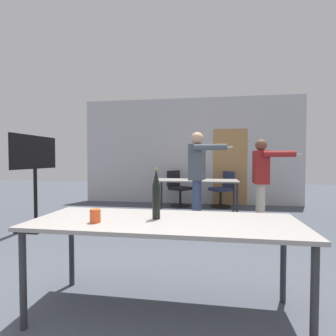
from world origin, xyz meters
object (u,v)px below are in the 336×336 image
at_px(person_right_polo, 198,169).
at_px(office_chair_far_right, 178,189).
at_px(person_far_watching, 261,174).
at_px(beer_bottle, 156,195).
at_px(drink_cup, 95,216).
at_px(tv_screen, 35,170).
at_px(office_chair_mid_tucked, 223,190).

xyz_separation_m(person_right_polo, office_chair_far_right, (-0.60, 1.90, -0.62)).
height_order(person_far_watching, beer_bottle, person_far_watching).
bearing_deg(drink_cup, tv_screen, 133.26).
bearing_deg(person_far_watching, office_chair_far_right, -132.60).
height_order(person_far_watching, drink_cup, person_far_watching).
relative_size(tv_screen, beer_bottle, 4.02).
xyz_separation_m(person_far_watching, office_chair_far_right, (-1.78, 1.75, -0.53)).
bearing_deg(tv_screen, office_chair_far_right, -38.84).
relative_size(office_chair_mid_tucked, beer_bottle, 2.23).
distance_m(office_chair_mid_tucked, beer_bottle, 4.94).
distance_m(person_far_watching, office_chair_far_right, 2.55).
xyz_separation_m(person_right_polo, person_far_watching, (1.18, 0.16, -0.09)).
height_order(office_chair_mid_tucked, office_chair_far_right, office_chair_far_right).
relative_size(office_chair_far_right, drink_cup, 9.06).
xyz_separation_m(office_chair_mid_tucked, office_chair_far_right, (-1.17, -0.03, 0.01)).
bearing_deg(office_chair_far_right, tv_screen, -0.61).
bearing_deg(person_far_watching, tv_screen, -74.32).
bearing_deg(person_right_polo, office_chair_far_right, -154.14).
bearing_deg(office_chair_mid_tucked, person_right_polo, 129.68).
distance_m(tv_screen, office_chair_mid_tucked, 4.39).
bearing_deg(person_far_watching, beer_bottle, -22.52).
height_order(tv_screen, office_chair_far_right, tv_screen).
bearing_deg(tv_screen, office_chair_mid_tucked, -50.69).
height_order(tv_screen, office_chair_mid_tucked, tv_screen).
xyz_separation_m(office_chair_mid_tucked, drink_cup, (-1.21, -5.05, 0.39)).
bearing_deg(office_chair_mid_tucked, person_far_watching, 165.27).
bearing_deg(person_far_watching, person_right_polo, -80.69).
height_order(person_far_watching, office_chair_far_right, person_far_watching).
distance_m(office_chair_far_right, beer_bottle, 4.87).
distance_m(tv_screen, office_chair_far_right, 3.56).
relative_size(person_right_polo, beer_bottle, 4.26).
height_order(person_right_polo, office_chair_far_right, person_right_polo).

